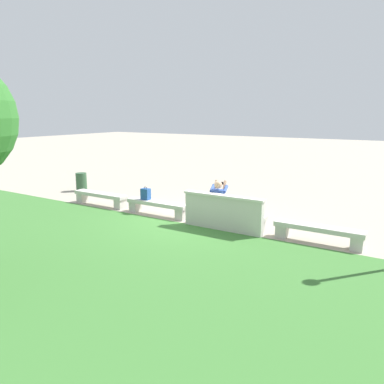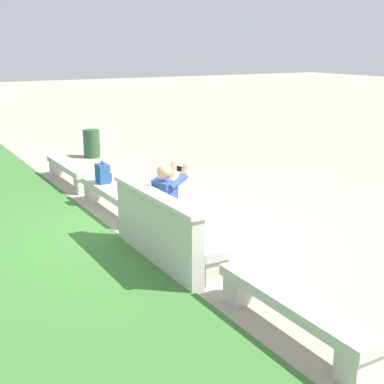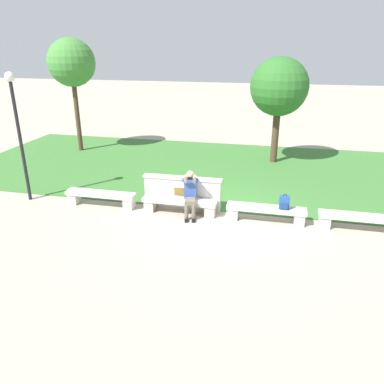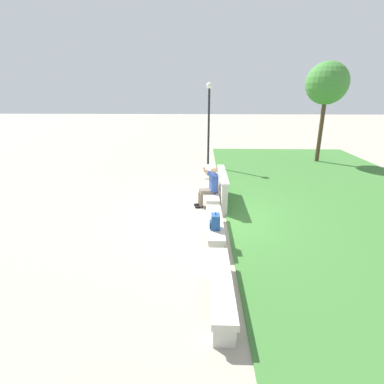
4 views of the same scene
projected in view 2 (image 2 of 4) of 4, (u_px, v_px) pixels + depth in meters
The scene contains 9 objects.
ground_plane at pixel (142, 232), 8.69m from camera, with size 80.00×80.00×0.00m, color #A89E8C.
bench_main at pixel (293, 310), 5.51m from camera, with size 2.18×0.40×0.45m.
bench_near at pixel (178, 238), 7.58m from camera, with size 2.18×0.40×0.45m.
bench_mid at pixel (112, 196), 9.65m from camera, with size 2.18×0.40×0.45m.
bench_far at pixel (70, 170), 11.72m from camera, with size 2.18×0.40×0.45m.
backrest_wall_with_plaque at pixel (156, 227), 7.36m from camera, with size 2.36×0.24×1.01m.
person_photographer at pixel (171, 202), 7.78m from camera, with size 0.53×0.77×1.32m.
backpack at pixel (103, 174), 9.97m from camera, with size 0.28×0.24×0.43m.
trash_bin at pixel (92, 144), 14.47m from camera, with size 0.44×0.44×0.75m, color #2D5133.
Camera 2 is at (-7.52, 3.40, 2.93)m, focal length 50.00 mm.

